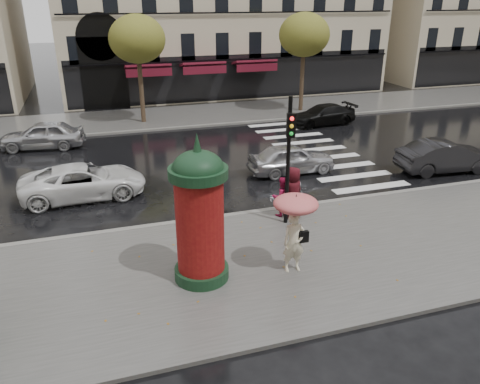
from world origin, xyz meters
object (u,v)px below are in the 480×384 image
object	(u,v)px
woman_umbrella	(295,221)
car_white	(84,181)
morris_column	(200,212)
traffic_light	(289,150)
car_darkgrey	(446,156)
man_burgundy	(293,192)
car_far_silver	(42,135)
woman_red	(281,196)
car_silver	(291,158)
car_black	(322,115)

from	to	relation	value
woman_umbrella	car_white	bearing A→B (deg)	126.52
morris_column	traffic_light	size ratio (longest dim) A/B	0.95
car_darkgrey	car_white	size ratio (longest dim) A/B	0.91
man_burgundy	traffic_light	distance (m)	1.91
morris_column	car_white	distance (m)	8.15
car_far_silver	woman_red	bearing A→B (deg)	44.28
woman_umbrella	car_silver	size ratio (longest dim) A/B	0.61
car_darkgrey	car_white	distance (m)	16.13
traffic_light	woman_red	bearing A→B (deg)	83.42
car_silver	car_white	bearing A→B (deg)	89.95
woman_umbrella	car_far_silver	distance (m)	17.33
man_burgundy	car_black	world-z (taller)	man_burgundy
car_white	car_far_silver	xyz separation A→B (m)	(-2.05, 7.61, 0.05)
car_silver	traffic_light	bearing A→B (deg)	154.12
morris_column	car_darkgrey	size ratio (longest dim) A/B	0.96
traffic_light	car_darkgrey	size ratio (longest dim) A/B	1.01
traffic_light	car_black	size ratio (longest dim) A/B	1.04
traffic_light	car_black	world-z (taller)	traffic_light
morris_column	car_far_silver	size ratio (longest dim) A/B	1.00
woman_red	car_white	xyz separation A→B (m)	(-6.86, 4.23, -0.18)
man_burgundy	car_far_silver	world-z (taller)	man_burgundy
woman_umbrella	car_white	world-z (taller)	woman_umbrella
woman_umbrella	car_black	bearing A→B (deg)	60.50
woman_umbrella	woman_red	bearing A→B (deg)	73.25
woman_red	car_far_silver	size ratio (longest dim) A/B	0.35
traffic_light	car_far_silver	xyz separation A→B (m)	(-8.83, 12.53, -2.12)
woman_red	car_black	bearing A→B (deg)	-124.34
car_black	car_far_silver	xyz separation A→B (m)	(-16.57, -0.02, 0.10)
morris_column	car_silver	distance (m)	9.71
woman_red	morris_column	xyz separation A→B (m)	(-3.72, -3.14, 1.30)
woman_umbrella	woman_red	distance (m)	3.84
woman_umbrella	car_far_silver	xyz separation A→B (m)	(-7.83, 15.42, -1.00)
man_burgundy	car_darkgrey	xyz separation A→B (m)	(8.80, 2.54, -0.33)
morris_column	car_white	world-z (taller)	morris_column
car_silver	car_far_silver	size ratio (longest dim) A/B	0.94
man_burgundy	car_black	distance (m)	14.10
man_burgundy	woman_umbrella	bearing A→B (deg)	42.82
woman_red	traffic_light	xyz separation A→B (m)	(-0.08, -0.69, 1.99)
car_silver	car_far_silver	distance (m)	13.46
man_burgundy	car_darkgrey	bearing A→B (deg)	171.86
car_darkgrey	car_white	world-z (taller)	car_darkgrey
morris_column	car_darkgrey	bearing A→B (deg)	23.07
car_white	car_silver	bearing A→B (deg)	-91.52
traffic_light	car_silver	world-z (taller)	traffic_light
car_white	car_black	distance (m)	16.40
car_white	woman_umbrella	bearing A→B (deg)	-145.74
woman_umbrella	car_white	distance (m)	9.78
woman_red	car_far_silver	distance (m)	14.82
woman_red	man_burgundy	size ratio (longest dim) A/B	0.79
car_white	car_black	xyz separation A→B (m)	(14.52, 7.63, -0.05)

